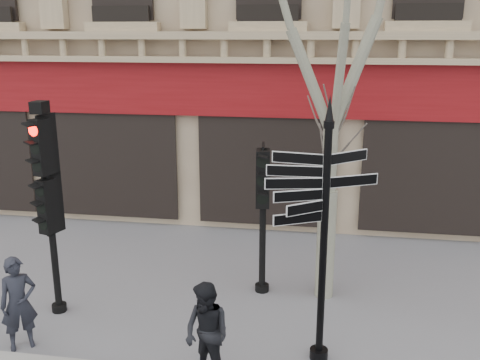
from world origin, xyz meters
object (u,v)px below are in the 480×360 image
object	(u,v)px
fingerpost	(326,189)
traffic_signal_secondary	(263,194)
pedestrian_b	(207,334)
traffic_signal_main	(47,184)
pedestrian_a	(18,303)

from	to	relation	value
fingerpost	traffic_signal_secondary	size ratio (longest dim) A/B	1.44
traffic_signal_secondary	pedestrian_b	world-z (taller)	traffic_signal_secondary
traffic_signal_main	traffic_signal_secondary	distance (m)	3.84
traffic_signal_main	pedestrian_a	bearing A→B (deg)	-75.19
pedestrian_a	traffic_signal_main	bearing A→B (deg)	50.12
fingerpost	traffic_signal_main	bearing A→B (deg)	154.70
traffic_signal_secondary	traffic_signal_main	bearing A→B (deg)	-164.92
pedestrian_a	fingerpost	bearing A→B (deg)	-33.52
traffic_signal_secondary	pedestrian_a	xyz separation A→B (m)	(-3.58, -2.55, -1.22)
traffic_signal_main	pedestrian_b	xyz separation A→B (m)	(3.11, -1.53, -1.65)
traffic_signal_secondary	pedestrian_a	distance (m)	4.56
fingerpost	pedestrian_b	bearing A→B (deg)	-169.80
traffic_signal_main	traffic_signal_secondary	world-z (taller)	traffic_signal_main
traffic_signal_secondary	pedestrian_b	xyz separation A→B (m)	(-0.45, -2.91, -1.23)
pedestrian_a	pedestrian_b	size ratio (longest dim) A/B	1.02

